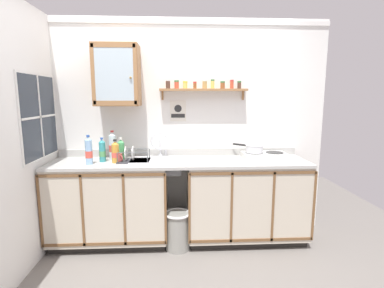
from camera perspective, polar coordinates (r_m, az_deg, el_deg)
name	(u,v)px	position (r m, az deg, el deg)	size (l,w,h in m)	color
floor	(181,263)	(3.05, -2.19, -22.17)	(5.77, 5.77, 0.00)	slate
back_wall	(179,128)	(3.38, -2.52, 3.17)	(3.37, 0.07, 2.44)	white
side_wall_left	(4,143)	(2.77, -32.93, 0.11)	(0.05, 3.54, 2.44)	white
lower_cabinet_run	(110,203)	(3.34, -15.71, -11.13)	(1.24, 0.58, 0.88)	black
lower_cabinet_run_right	(246,201)	(3.35, 10.43, -10.89)	(1.30, 0.58, 0.88)	black
countertop	(180,162)	(3.13, -2.42, -3.55)	(2.73, 0.60, 0.03)	#B2B2AD
backsplash	(179,152)	(3.39, -2.48, -1.61)	(2.73, 0.02, 0.08)	#B2B2AD
sink	(158,162)	(3.18, -6.62, -3.52)	(0.58, 0.46, 0.42)	silver
hot_plate_stove	(265,156)	(3.30, 14.08, -2.29)	(0.48, 0.33, 0.07)	silver
saucepan	(254,148)	(3.28, 12.02, -0.82)	(0.31, 0.28, 0.09)	silver
bottle_detergent_teal_0	(102,151)	(3.20, -17.13, -1.34)	(0.07, 0.07, 0.26)	teal
bottle_juice_amber_1	(115,152)	(3.12, -14.76, -1.60)	(0.08, 0.08, 0.24)	gold
bottle_water_blue_2	(89,151)	(3.11, -19.53, -1.37)	(0.07, 0.07, 0.30)	#8CB7E0
bottle_water_clear_3	(113,146)	(3.29, -15.26, -0.43)	(0.08, 0.08, 0.32)	silver
bottle_soda_green_4	(121,150)	(3.24, -13.72, -1.18)	(0.08, 0.08, 0.24)	#4CB266
dish_rack	(133,158)	(3.15, -11.48, -2.77)	(0.33, 0.25, 0.16)	#333338
mug	(118,158)	(3.15, -14.27, -2.63)	(0.11, 0.11, 0.09)	#B24C47
wall_cabinet	(117,75)	(3.26, -14.45, 12.86)	(0.47, 0.32, 0.64)	#996B42
spice_shelf	(203,88)	(3.29, 2.14, 10.85)	(0.97, 0.14, 0.23)	#996B42
warning_sign	(178,111)	(3.34, -2.75, 6.42)	(0.18, 0.01, 0.23)	silver
window	(39,117)	(3.25, -27.75, 4.73)	(0.03, 0.75, 0.84)	#262D38
trash_bin	(178,230)	(3.19, -2.83, -16.42)	(0.28, 0.28, 0.40)	gray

